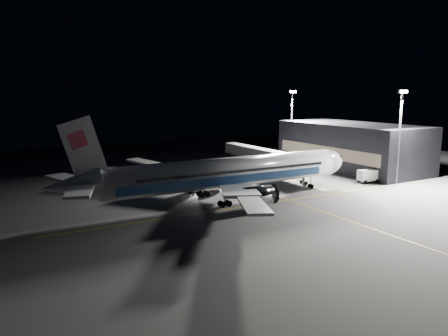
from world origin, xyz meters
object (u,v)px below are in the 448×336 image
jet_bridge (268,156)px  floodlight_mast_north (292,119)px  service_truck (370,176)px  baggage_tug (195,188)px  safety_cone_c (181,190)px  airliner (222,173)px  safety_cone_a (215,191)px  floodlight_mast_south (400,128)px  safety_cone_b (203,184)px

jet_bridge → floodlight_mast_north: 24.06m
service_truck → baggage_tug: size_ratio=1.85×
service_truck → safety_cone_c: (-41.03, 12.57, -1.33)m
airliner → baggage_tug: (-1.87, 8.21, -4.25)m
safety_cone_a → safety_cone_c: bearing=146.2°
floodlight_mast_south → service_truck: size_ratio=3.36×
service_truck → safety_cone_c: 42.93m
jet_bridge → safety_cone_c: jet_bridge is taller
floodlight_mast_north → baggage_tug: floodlight_mast_north is taller
safety_cone_b → safety_cone_c: (-6.90, -3.53, -0.03)m
airliner → jet_bridge: airliner is taller
safety_cone_a → floodlight_mast_south: bearing=-17.8°
airliner → safety_cone_c: 12.22m
service_truck → safety_cone_b: 37.75m
airliner → baggage_tug: 9.43m
floodlight_mast_north → safety_cone_c: 51.36m
floodlight_mast_north → airliner: bearing=-142.1°
safety_cone_b → safety_cone_c: 7.76m
floodlight_mast_north → baggage_tug: size_ratio=6.21×
safety_cone_a → safety_cone_b: 7.50m
jet_bridge → floodlight_mast_south: bearing=-53.2°
airliner → safety_cone_b: 15.11m
floodlight_mast_south → safety_cone_b: 44.73m
floodlight_mast_north → floodlight_mast_south: size_ratio=1.00×
floodlight_mast_south → baggage_tug: size_ratio=6.21×
service_truck → safety_cone_a: service_truck is taller
baggage_tug → floodlight_mast_south: bearing=3.1°
service_truck → safety_cone_b: bearing=165.4°
airliner → safety_cone_a: size_ratio=105.03×
baggage_tug → safety_cone_a: size_ratio=5.69×
safety_cone_a → safety_cone_c: (-5.82, 3.89, -0.02)m
airliner → jet_bridge: 29.31m
floodlight_mast_south → safety_cone_a: bearing=162.2°
jet_bridge → baggage_tug: size_ratio=10.32×
floodlight_mast_north → safety_cone_a: (-39.22, -25.41, -12.08)m
service_truck → safety_cone_b: service_truck is taller
service_truck → baggage_tug: bearing=175.8°
floodlight_mast_north → safety_cone_c: size_ratio=38.41×
jet_bridge → baggage_tug: jet_bridge is taller
safety_cone_b → safety_cone_a: bearing=-98.3°
airliner → floodlight_mast_south: floodlight_mast_south is taller
safety_cone_b → baggage_tug: bearing=-129.7°
airliner → safety_cone_b: size_ratio=102.23×
airliner → floodlight_mast_north: bearing=37.9°
baggage_tug → safety_cone_b: (4.81, 5.79, -0.62)m
jet_bridge → safety_cone_b: jet_bridge is taller
safety_cone_a → safety_cone_b: (1.08, 7.42, 0.01)m
floodlight_mast_south → jet_bridge: bearing=126.8°
floodlight_mast_south → baggage_tug: 46.67m
airliner → service_truck: bearing=-3.2°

